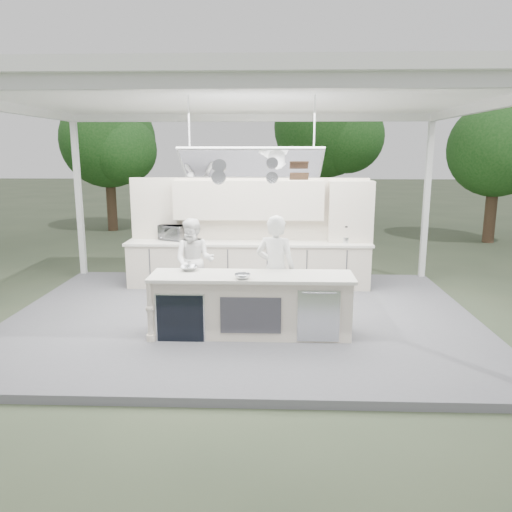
{
  "coord_description": "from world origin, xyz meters",
  "views": [
    {
      "loc": [
        0.54,
        -8.26,
        2.92
      ],
      "look_at": [
        0.22,
        0.4,
        1.09
      ],
      "focal_mm": 35.0,
      "sensor_mm": 36.0,
      "label": 1
    }
  ],
  "objects_px": {
    "head_chef": "(276,270)",
    "sous_chef": "(194,261)",
    "demo_island": "(250,305)",
    "back_counter": "(248,264)"
  },
  "relations": [
    {
      "from": "back_counter",
      "to": "sous_chef",
      "type": "height_order",
      "value": "sous_chef"
    },
    {
      "from": "back_counter",
      "to": "sous_chef",
      "type": "distance_m",
      "value": 1.55
    },
    {
      "from": "demo_island",
      "to": "head_chef",
      "type": "height_order",
      "value": "head_chef"
    },
    {
      "from": "back_counter",
      "to": "head_chef",
      "type": "relative_size",
      "value": 2.82
    },
    {
      "from": "head_chef",
      "to": "sous_chef",
      "type": "distance_m",
      "value": 1.85
    },
    {
      "from": "demo_island",
      "to": "back_counter",
      "type": "height_order",
      "value": "same"
    },
    {
      "from": "head_chef",
      "to": "sous_chef",
      "type": "relative_size",
      "value": 1.13
    },
    {
      "from": "back_counter",
      "to": "head_chef",
      "type": "xyz_separation_m",
      "value": [
        0.57,
        -2.27,
        0.42
      ]
    },
    {
      "from": "sous_chef",
      "to": "demo_island",
      "type": "bearing_deg",
      "value": -48.55
    },
    {
      "from": "head_chef",
      "to": "sous_chef",
      "type": "height_order",
      "value": "head_chef"
    }
  ]
}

